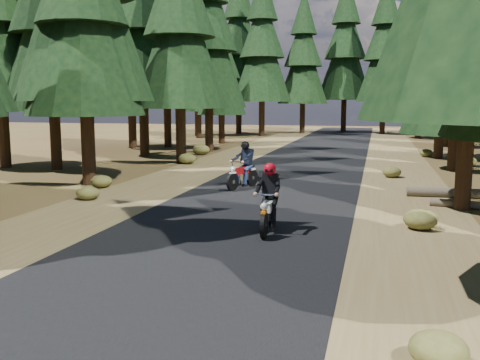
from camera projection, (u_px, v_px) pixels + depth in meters
name	position (u px, v px, depth m)	size (l,w,h in m)	color
ground	(225.00, 233.00, 13.10)	(120.00, 120.00, 0.00)	#442D18
road	(266.00, 198.00, 17.89)	(6.00, 100.00, 0.01)	black
shoulder_l	(139.00, 192.00, 19.02)	(3.20, 100.00, 0.01)	brown
shoulder_r	(409.00, 204.00, 16.76)	(3.20, 100.00, 0.01)	brown
pine_forest	(320.00, 23.00, 32.12)	(34.59, 55.08, 16.32)	black
understory_shrubs	(310.00, 179.00, 20.31)	(15.56, 31.36, 0.61)	#474C1E
rider_lead	(268.00, 210.00, 13.03)	(0.63, 1.92, 1.70)	white
rider_follow	(243.00, 173.00, 19.69)	(1.24, 2.02, 1.73)	maroon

